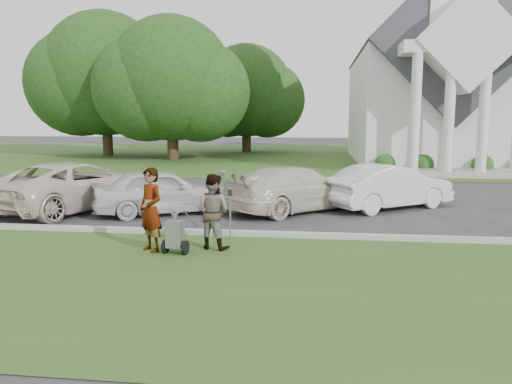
% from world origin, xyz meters
% --- Properties ---
extents(ground, '(120.00, 120.00, 0.00)m').
position_xyz_m(ground, '(0.00, 0.00, 0.00)').
color(ground, '#333335').
rests_on(ground, ground).
extents(grass_strip, '(80.00, 7.00, 0.01)m').
position_xyz_m(grass_strip, '(0.00, -3.00, 0.01)').
color(grass_strip, '#31561D').
rests_on(grass_strip, ground).
extents(church_lawn, '(80.00, 30.00, 0.01)m').
position_xyz_m(church_lawn, '(0.00, 27.00, 0.01)').
color(church_lawn, '#31561D').
rests_on(church_lawn, ground).
extents(curb, '(80.00, 0.18, 0.15)m').
position_xyz_m(curb, '(0.00, 0.55, 0.07)').
color(curb, '#9E9E93').
rests_on(curb, ground).
extents(church, '(9.19, 19.00, 24.10)m').
position_xyz_m(church, '(9.00, 23.11, 5.94)').
color(church, white).
rests_on(church, ground).
extents(tree_left, '(10.63, 8.40, 9.71)m').
position_xyz_m(tree_left, '(-8.01, 21.99, 5.11)').
color(tree_left, '#332316').
rests_on(tree_left, ground).
extents(tree_far, '(11.64, 9.20, 10.73)m').
position_xyz_m(tree_far, '(-14.01, 24.99, 5.69)').
color(tree_far, '#332316').
rests_on(tree_far, ground).
extents(tree_back, '(9.61, 7.60, 8.89)m').
position_xyz_m(tree_back, '(-4.01, 29.99, 4.73)').
color(tree_back, '#332316').
rests_on(tree_back, ground).
extents(striping_cart, '(0.57, 1.11, 0.99)m').
position_xyz_m(striping_cart, '(-1.14, -1.22, 0.43)').
color(striping_cart, black).
rests_on(striping_cart, ground).
extents(person_left, '(0.81, 0.77, 1.86)m').
position_xyz_m(person_left, '(-1.73, -1.08, 0.93)').
color(person_left, '#999999').
rests_on(person_left, ground).
extents(person_right, '(0.98, 0.86, 1.71)m').
position_xyz_m(person_right, '(-0.43, -0.68, 0.85)').
color(person_right, '#999999').
rests_on(person_right, ground).
extents(parking_meter_near, '(0.09, 0.08, 1.29)m').
position_xyz_m(parking_meter_near, '(-0.15, 0.05, 0.81)').
color(parking_meter_near, gray).
rests_on(parking_meter_near, ground).
extents(car_a, '(4.40, 6.14, 1.55)m').
position_xyz_m(car_a, '(-5.83, 3.59, 0.78)').
color(car_a, beige).
rests_on(car_a, ground).
extents(car_b, '(4.47, 3.31, 1.42)m').
position_xyz_m(car_b, '(-2.83, 3.18, 0.71)').
color(car_b, silver).
rests_on(car_b, ground).
extents(car_c, '(4.92, 4.85, 1.43)m').
position_xyz_m(car_c, '(1.24, 4.20, 0.71)').
color(car_c, beige).
rests_on(car_c, ground).
extents(car_d, '(4.47, 3.78, 1.45)m').
position_xyz_m(car_d, '(4.24, 4.96, 0.72)').
color(car_d, silver).
rests_on(car_d, ground).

